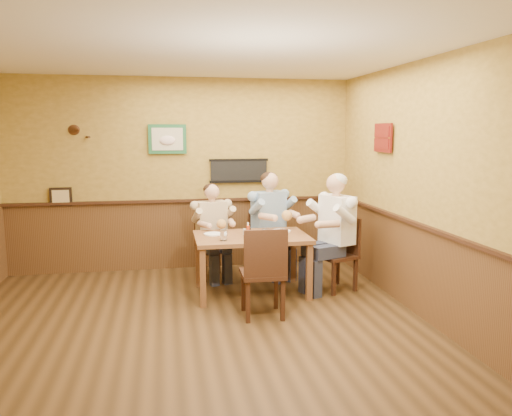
{
  "coord_description": "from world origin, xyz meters",
  "views": [
    {
      "loc": [
        -0.26,
        -4.88,
        2.03
      ],
      "look_at": [
        0.84,
        1.06,
        1.1
      ],
      "focal_mm": 35.0,
      "sensor_mm": 36.0,
      "label": 1
    }
  ],
  "objects_px": {
    "water_glass_mid": "(265,234)",
    "pepper_shaker": "(249,232)",
    "diner_blue_polo": "(269,229)",
    "diner_white_elder": "(337,238)",
    "cola_tumbler": "(282,234)",
    "hot_sauce_bottle": "(248,231)",
    "water_glass_left": "(224,235)",
    "salt_shaker": "(244,232)",
    "chair_back_left": "(212,249)",
    "chair_near_side": "(262,271)",
    "diner_tan_shirt": "(212,236)",
    "dining_table": "(251,242)",
    "chair_back_right": "(269,243)",
    "chair_right_end": "(336,254)"
  },
  "relations": [
    {
      "from": "diner_tan_shirt",
      "to": "cola_tumbler",
      "type": "xyz_separation_m",
      "value": [
        0.76,
        -1.0,
        0.21
      ]
    },
    {
      "from": "salt_shaker",
      "to": "diner_white_elder",
      "type": "bearing_deg",
      "value": -4.55
    },
    {
      "from": "dining_table",
      "to": "hot_sauce_bottle",
      "type": "relative_size",
      "value": 8.48
    },
    {
      "from": "salt_shaker",
      "to": "pepper_shaker",
      "type": "relative_size",
      "value": 0.91
    },
    {
      "from": "chair_near_side",
      "to": "salt_shaker",
      "type": "bearing_deg",
      "value": -83.64
    },
    {
      "from": "chair_back_left",
      "to": "dining_table",
      "type": "bearing_deg",
      "value": -74.97
    },
    {
      "from": "chair_back_left",
      "to": "diner_blue_polo",
      "type": "distance_m",
      "value": 0.84
    },
    {
      "from": "dining_table",
      "to": "diner_tan_shirt",
      "type": "distance_m",
      "value": 0.89
    },
    {
      "from": "dining_table",
      "to": "pepper_shaker",
      "type": "distance_m",
      "value": 0.14
    },
    {
      "from": "diner_tan_shirt",
      "to": "diner_white_elder",
      "type": "bearing_deg",
      "value": -42.05
    },
    {
      "from": "diner_tan_shirt",
      "to": "water_glass_mid",
      "type": "distance_m",
      "value": 1.17
    },
    {
      "from": "diner_blue_polo",
      "to": "diner_white_elder",
      "type": "relative_size",
      "value": 0.98
    },
    {
      "from": "diner_white_elder",
      "to": "pepper_shaker",
      "type": "relative_size",
      "value": 15.72
    },
    {
      "from": "water_glass_left",
      "to": "pepper_shaker",
      "type": "xyz_separation_m",
      "value": [
        0.35,
        0.24,
        -0.02
      ]
    },
    {
      "from": "chair_right_end",
      "to": "chair_back_left",
      "type": "bearing_deg",
      "value": -138.5
    },
    {
      "from": "chair_near_side",
      "to": "diner_blue_polo",
      "type": "relative_size",
      "value": 0.77
    },
    {
      "from": "dining_table",
      "to": "hot_sauce_bottle",
      "type": "height_order",
      "value": "hot_sauce_bottle"
    },
    {
      "from": "diner_tan_shirt",
      "to": "water_glass_mid",
      "type": "relative_size",
      "value": 10.1
    },
    {
      "from": "dining_table",
      "to": "pepper_shaker",
      "type": "xyz_separation_m",
      "value": [
        -0.02,
        0.01,
        0.14
      ]
    },
    {
      "from": "diner_white_elder",
      "to": "hot_sauce_bottle",
      "type": "height_order",
      "value": "diner_white_elder"
    },
    {
      "from": "cola_tumbler",
      "to": "salt_shaker",
      "type": "xyz_separation_m",
      "value": [
        -0.42,
        0.27,
        -0.01
      ]
    },
    {
      "from": "diner_tan_shirt",
      "to": "hot_sauce_bottle",
      "type": "xyz_separation_m",
      "value": [
        0.36,
        -0.89,
        0.24
      ]
    },
    {
      "from": "diner_tan_shirt",
      "to": "salt_shaker",
      "type": "distance_m",
      "value": 0.83
    },
    {
      "from": "diner_tan_shirt",
      "to": "salt_shaker",
      "type": "xyz_separation_m",
      "value": [
        0.34,
        -0.73,
        0.19
      ]
    },
    {
      "from": "water_glass_mid",
      "to": "salt_shaker",
      "type": "distance_m",
      "value": 0.35
    },
    {
      "from": "dining_table",
      "to": "diner_white_elder",
      "type": "xyz_separation_m",
      "value": [
        1.1,
        -0.05,
        0.02
      ]
    },
    {
      "from": "dining_table",
      "to": "water_glass_left",
      "type": "height_order",
      "value": "water_glass_left"
    },
    {
      "from": "water_glass_left",
      "to": "salt_shaker",
      "type": "xyz_separation_m",
      "value": [
        0.29,
        0.28,
        -0.03
      ]
    },
    {
      "from": "chair_back_left",
      "to": "chair_near_side",
      "type": "relative_size",
      "value": 0.82
    },
    {
      "from": "diner_blue_polo",
      "to": "pepper_shaker",
      "type": "height_order",
      "value": "diner_blue_polo"
    },
    {
      "from": "chair_back_left",
      "to": "hot_sauce_bottle",
      "type": "xyz_separation_m",
      "value": [
        0.36,
        -0.89,
        0.42
      ]
    },
    {
      "from": "water_glass_left",
      "to": "chair_near_side",
      "type": "bearing_deg",
      "value": -56.44
    },
    {
      "from": "diner_tan_shirt",
      "to": "diner_white_elder",
      "type": "distance_m",
      "value": 1.73
    },
    {
      "from": "chair_back_right",
      "to": "cola_tumbler",
      "type": "bearing_deg",
      "value": -113.25
    },
    {
      "from": "diner_blue_polo",
      "to": "cola_tumbler",
      "type": "bearing_deg",
      "value": -113.25
    },
    {
      "from": "water_glass_mid",
      "to": "hot_sauce_bottle",
      "type": "xyz_separation_m",
      "value": [
        -0.18,
        0.12,
        0.02
      ]
    },
    {
      "from": "diner_tan_shirt",
      "to": "cola_tumbler",
      "type": "height_order",
      "value": "diner_tan_shirt"
    },
    {
      "from": "chair_right_end",
      "to": "hot_sauce_bottle",
      "type": "distance_m",
      "value": 1.21
    },
    {
      "from": "dining_table",
      "to": "pepper_shaker",
      "type": "height_order",
      "value": "pepper_shaker"
    },
    {
      "from": "cola_tumbler",
      "to": "hot_sauce_bottle",
      "type": "bearing_deg",
      "value": 164.59
    },
    {
      "from": "chair_back_right",
      "to": "diner_tan_shirt",
      "type": "relative_size",
      "value": 0.78
    },
    {
      "from": "chair_back_right",
      "to": "diner_white_elder",
      "type": "xyz_separation_m",
      "value": [
        0.71,
        -0.81,
        0.21
      ]
    },
    {
      "from": "diner_blue_polo",
      "to": "diner_white_elder",
      "type": "distance_m",
      "value": 1.08
    },
    {
      "from": "salt_shaker",
      "to": "cola_tumbler",
      "type": "bearing_deg",
      "value": -32.54
    },
    {
      "from": "water_glass_mid",
      "to": "pepper_shaker",
      "type": "xyz_separation_m",
      "value": [
        -0.15,
        0.25,
        -0.02
      ]
    },
    {
      "from": "chair_back_right",
      "to": "diner_blue_polo",
      "type": "bearing_deg",
      "value": 0.0
    },
    {
      "from": "diner_tan_shirt",
      "to": "salt_shaker",
      "type": "height_order",
      "value": "diner_tan_shirt"
    },
    {
      "from": "pepper_shaker",
      "to": "diner_tan_shirt",
      "type": "bearing_deg",
      "value": 117.6
    },
    {
      "from": "dining_table",
      "to": "salt_shaker",
      "type": "height_order",
      "value": "salt_shaker"
    },
    {
      "from": "diner_blue_polo",
      "to": "water_glass_left",
      "type": "bearing_deg",
      "value": -147.98
    }
  ]
}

